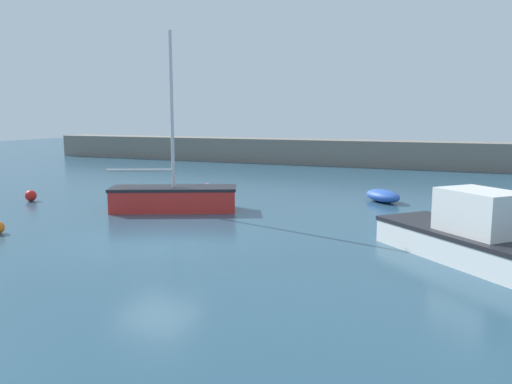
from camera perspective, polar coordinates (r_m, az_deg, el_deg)
name	(u,v)px	position (r m, az deg, el deg)	size (l,w,h in m)	color
ground_plane	(157,246)	(15.88, -11.29, -6.03)	(120.00, 120.00, 0.20)	#284C60
harbor_breakwater	(350,153)	(40.80, 10.70, 4.45)	(56.64, 3.20, 2.00)	slate
motorboat_with_cabin	(470,235)	(14.79, 23.29, -4.56)	(5.30, 5.12, 1.95)	white
dinghy_near_pier	(383,196)	(23.50, 14.30, -0.42)	(2.22, 2.22, 0.57)	#2D56B7
sailboat_tall_mast	(174,197)	(20.91, -9.38, -0.61)	(5.35, 3.68, 7.24)	red
mooring_buoy_red	(31,196)	(25.23, -24.34, -0.39)	(0.51, 0.51, 0.51)	red
mooring_buoy_pink	(207,188)	(25.47, -5.60, 0.42)	(0.51, 0.51, 0.51)	#EA668C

